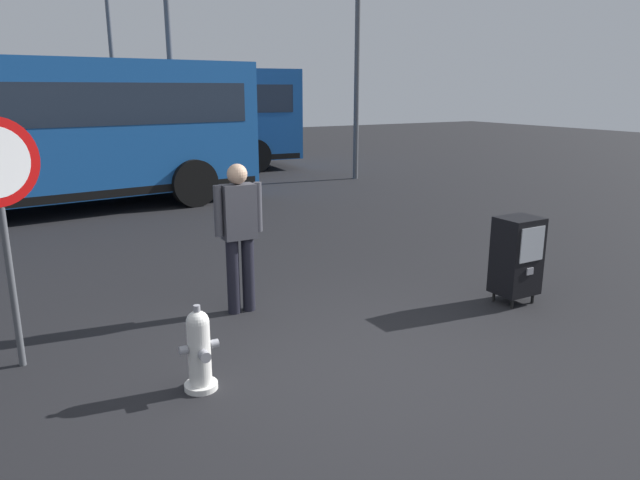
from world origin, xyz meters
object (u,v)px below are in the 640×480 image
(bus_far, at_px, (116,115))
(street_light_far_left, at_px, (110,39))
(newspaper_box_primary, at_px, (517,256))
(street_light_near_left, at_px, (358,6))
(fire_hydrant, at_px, (199,350))
(pedestrian, at_px, (239,230))

(bus_far, xyz_separation_m, street_light_far_left, (0.38, 1.83, 2.19))
(newspaper_box_primary, bearing_deg, bus_far, 98.23)
(newspaper_box_primary, height_order, street_light_near_left, street_light_near_left)
(fire_hydrant, bearing_deg, pedestrian, 56.76)
(street_light_near_left, bearing_deg, street_light_far_left, 131.71)
(bus_far, distance_m, street_light_far_left, 2.88)
(bus_far, height_order, street_light_near_left, street_light_near_left)
(fire_hydrant, bearing_deg, street_light_far_left, 81.12)
(newspaper_box_primary, bearing_deg, street_light_far_left, 95.79)
(pedestrian, xyz_separation_m, street_light_near_left, (6.57, 7.79, 3.56))
(pedestrian, bearing_deg, street_light_near_left, 49.86)
(fire_hydrant, height_order, pedestrian, pedestrian)
(pedestrian, relative_size, street_light_far_left, 0.25)
(newspaper_box_primary, height_order, bus_far, bus_far)
(pedestrian, bearing_deg, newspaper_box_primary, -24.24)
(pedestrian, distance_m, bus_far, 11.83)
(newspaper_box_primary, xyz_separation_m, street_light_far_left, (-1.51, 14.90, 3.33))
(street_light_far_left, bearing_deg, newspaper_box_primary, -84.21)
(pedestrian, height_order, street_light_far_left, street_light_far_left)
(street_light_far_left, bearing_deg, fire_hydrant, -98.88)
(fire_hydrant, bearing_deg, newspaper_box_primary, 2.51)
(pedestrian, bearing_deg, bus_far, 85.11)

